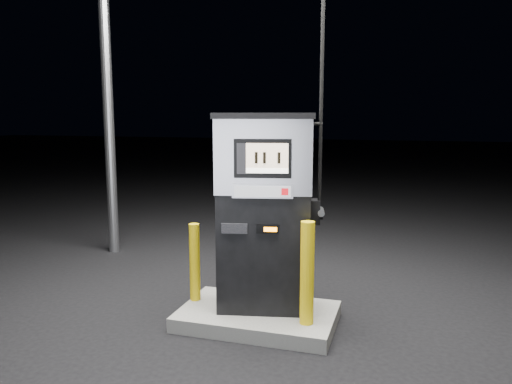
# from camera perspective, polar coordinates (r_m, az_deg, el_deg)

# --- Properties ---
(ground) EXTENTS (80.00, 80.00, 0.00)m
(ground) POSITION_cam_1_polar(r_m,az_deg,el_deg) (5.40, 0.22, -14.76)
(ground) COLOR black
(ground) RESTS_ON ground
(pump_island) EXTENTS (1.60, 1.00, 0.15)m
(pump_island) POSITION_cam_1_polar(r_m,az_deg,el_deg) (5.37, 0.22, -14.02)
(pump_island) COLOR #5E5E5A
(pump_island) RESTS_ON ground
(fuel_dispenser) EXTENTS (1.17, 0.79, 4.20)m
(fuel_dispenser) POSITION_cam_1_polar(r_m,az_deg,el_deg) (5.12, 1.02, -2.08)
(fuel_dispenser) COLOR black
(fuel_dispenser) RESTS_ON pump_island
(bollard_left) EXTENTS (0.11, 0.11, 0.85)m
(bollard_left) POSITION_cam_1_polar(r_m,az_deg,el_deg) (5.51, -7.02, -7.96)
(bollard_left) COLOR yellow
(bollard_left) RESTS_ON pump_island
(bollard_right) EXTENTS (0.15, 0.15, 1.01)m
(bollard_right) POSITION_cam_1_polar(r_m,az_deg,el_deg) (4.87, 5.86, -9.21)
(bollard_right) COLOR yellow
(bollard_right) RESTS_ON pump_island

